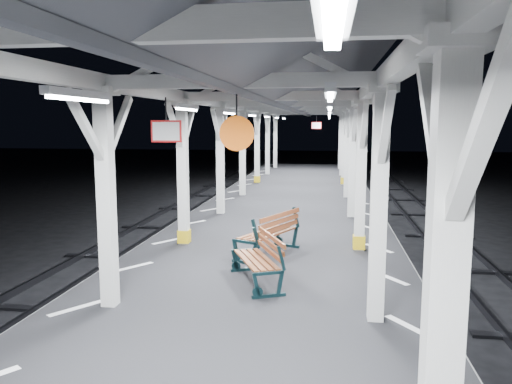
# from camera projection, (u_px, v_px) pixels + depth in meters

# --- Properties ---
(ground) EXTENTS (120.00, 120.00, 0.00)m
(ground) POSITION_uv_depth(u_px,v_px,m) (257.00, 323.00, 9.53)
(ground) COLOR black
(ground) RESTS_ON ground
(platform) EXTENTS (6.00, 50.00, 1.00)m
(platform) POSITION_uv_depth(u_px,v_px,m) (257.00, 298.00, 9.46)
(platform) COLOR black
(platform) RESTS_ON ground
(hazard_stripes_left) EXTENTS (1.00, 48.00, 0.01)m
(hazard_stripes_left) POSITION_uv_depth(u_px,v_px,m) (133.00, 267.00, 9.74)
(hazard_stripes_left) COLOR silver
(hazard_stripes_left) RESTS_ON platform
(hazard_stripes_right) EXTENTS (1.00, 48.00, 0.01)m
(hazard_stripes_right) POSITION_uv_depth(u_px,v_px,m) (390.00, 278.00, 9.04)
(hazard_stripes_right) COLOR silver
(hazard_stripes_right) RESTS_ON platform
(track_left) EXTENTS (2.20, 60.00, 0.16)m
(track_left) POSITION_uv_depth(u_px,v_px,m) (16.00, 305.00, 10.23)
(track_left) COLOR #2D2D33
(track_left) RESTS_ON ground
(canopy) EXTENTS (5.40, 49.00, 4.65)m
(canopy) POSITION_uv_depth(u_px,v_px,m) (257.00, 79.00, 8.88)
(canopy) COLOR silver
(canopy) RESTS_ON platform
(bench_near) EXTENTS (1.15, 1.67, 0.85)m
(bench_near) POSITION_uv_depth(u_px,v_px,m) (261.00, 258.00, 8.74)
(bench_near) COLOR #0F282C
(bench_near) RESTS_ON platform
(bench_mid) EXTENTS (1.30, 1.85, 0.94)m
(bench_mid) POSITION_uv_depth(u_px,v_px,m) (272.00, 232.00, 10.54)
(bench_mid) COLOR #0F282C
(bench_mid) RESTS_ON platform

